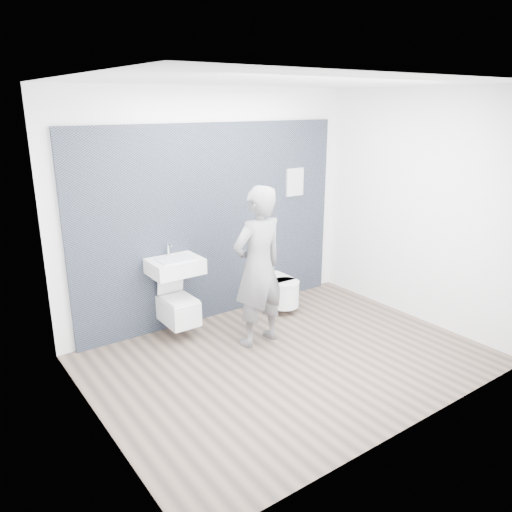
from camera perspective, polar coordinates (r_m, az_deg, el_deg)
ground at (r=5.44m, az=3.76°, el=-11.65°), size 4.00×4.00×0.00m
room_shell at (r=4.85m, az=4.16°, el=6.66°), size 4.00×4.00×4.00m
tile_wall at (r=6.52m, az=-4.48°, el=-6.57°), size 3.60×0.06×2.40m
washbasin at (r=5.71m, az=-9.23°, el=-1.11°), size 0.58×0.44×0.44m
toilet_square at (r=5.88m, az=-8.88°, el=-5.96°), size 0.34×0.49×0.67m
toilet_rounded at (r=6.55m, az=2.63°, el=-4.00°), size 0.37×0.63×0.34m
info_placard at (r=7.15m, az=4.17°, el=-4.38°), size 0.27×0.03×0.37m
visitor at (r=5.44m, az=0.25°, el=-1.29°), size 0.69×0.48×1.80m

